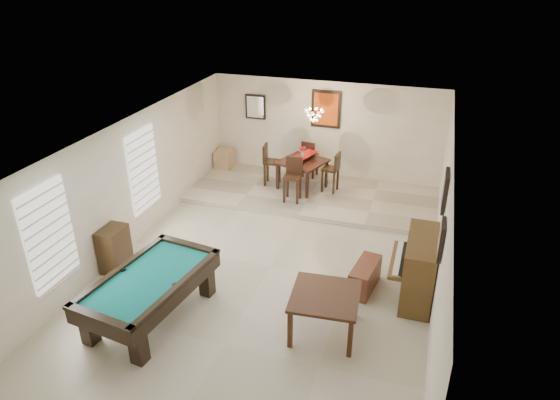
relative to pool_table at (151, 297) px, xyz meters
The scene contains 26 objects.
ground_plane 2.45m from the pool_table, 54.92° to the left, with size 6.00×9.00×0.02m, color beige.
wall_back 6.69m from the pool_table, 77.89° to the left, with size 6.00×0.04×2.60m, color silver.
wall_front 3.02m from the pool_table, 61.10° to the right, with size 6.00×0.04×2.60m, color silver.
wall_left 2.71m from the pool_table, 129.09° to the left, with size 0.04×9.00×2.60m, color silver.
wall_right 4.90m from the pool_table, 24.28° to the left, with size 0.04×9.00×2.60m, color silver.
ceiling 3.28m from the pool_table, 54.92° to the left, with size 6.00×9.00×0.04m, color white.
dining_step 5.42m from the pool_table, 75.11° to the left, with size 6.00×2.50×0.12m, color beige.
window_left_front 1.89m from the pool_table, behind, with size 0.06×1.00×1.70m, color white.
window_left_rear 3.19m from the pool_table, 121.46° to the left, with size 0.06×1.00×1.70m, color white.
pool_table is the anchor object (origin of this frame).
square_table 2.83m from the pool_table, ahead, with size 1.04×1.04×0.72m, color black, non-canonical shape.
upright_piano 4.41m from the pool_table, 25.31° to the left, with size 0.78×1.39×1.16m, color brown, non-canonical shape.
piano_bench 3.70m from the pool_table, 29.67° to the left, with size 0.35×0.90×0.50m, color brown.
apothecary_chest 1.73m from the pool_table, 143.39° to the left, with size 0.39×0.58×0.87m, color black.
dining_table 5.55m from the pool_table, 78.87° to the left, with size 1.01×1.01×0.84m, color black, non-canonical shape.
flower_vase 5.59m from the pool_table, 78.87° to the left, with size 0.15×0.15×0.26m, color #9F0D14, non-canonical shape.
dining_chair_south 4.77m from the pool_table, 77.31° to the left, with size 0.39×0.39×1.06m, color black, non-canonical shape.
dining_chair_north 6.31m from the pool_table, 80.21° to the left, with size 0.37×0.37×0.99m, color black, non-canonical shape.
dining_chair_west 5.42m from the pool_table, 86.94° to the left, with size 0.39×0.39×1.05m, color black, non-canonical shape.
dining_chair_east 5.74m from the pool_table, 71.94° to the left, with size 0.37×0.37×1.01m, color black, non-canonical shape.
corner_bench 6.27m from the pool_table, 102.33° to the left, with size 0.43×0.54×0.48m, color tan.
chandelier 5.66m from the pool_table, 74.97° to the left, with size 0.44×0.44×0.60m, color #FFE5B2, non-canonical shape.
back_painting 6.76m from the pool_table, 77.81° to the left, with size 0.75×0.06×0.95m, color #D84C14.
back_mirror 6.61m from the pool_table, 94.52° to the left, with size 0.55×0.06×0.65m, color white.
right_picture_upper 5.14m from the pool_table, 27.66° to the left, with size 0.06×0.55×0.65m, color slate.
right_picture_lower 4.65m from the pool_table, 12.70° to the left, with size 0.06×0.45×0.55m, color gray.
Camera 1 is at (2.60, -7.63, 5.40)m, focal length 32.00 mm.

